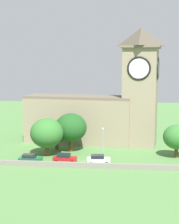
{
  "coord_description": "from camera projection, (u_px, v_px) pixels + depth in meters",
  "views": [
    {
      "loc": [
        8.07,
        -69.42,
        20.11
      ],
      "look_at": [
        -0.03,
        7.75,
        9.45
      ],
      "focal_mm": 57.29,
      "sensor_mm": 36.0,
      "label": 1
    }
  ],
  "objects": [
    {
      "name": "streetlamp_west_mid",
      "position": [
        103.0,
        139.0,
        73.7
      ],
      "size": [
        0.44,
        0.44,
        6.91
      ],
      "color": "#9EA0A5",
      "rests_on": "ground"
    },
    {
      "name": "church",
      "position": [
        102.0,
        107.0,
        89.31
      ],
      "size": [
        34.41,
        13.76,
        28.46
      ],
      "color": "gray",
      "rests_on": "ground"
    },
    {
      "name": "tree_by_tower",
      "position": [
        177.0,
        137.0,
        75.94
      ],
      "size": [
        5.83,
        5.83,
        7.12
      ],
      "color": "brown",
      "rests_on": "ground"
    },
    {
      "name": "car_white",
      "position": [
        98.0,
        159.0,
        71.69
      ],
      "size": [
        4.8,
        2.56,
        1.83
      ],
      "color": "silver",
      "rests_on": "ground"
    },
    {
      "name": "tree_riverside_east",
      "position": [
        57.0,
        131.0,
        83.29
      ],
      "size": [
        5.81,
        5.81,
        6.92
      ],
      "color": "brown",
      "rests_on": "ground"
    },
    {
      "name": "car_red",
      "position": [
        65.0,
        158.0,
        72.51
      ],
      "size": [
        4.85,
        2.21,
        1.87
      ],
      "color": "red",
      "rests_on": "ground"
    },
    {
      "name": "tree_riverside_west",
      "position": [
        47.0,
        133.0,
        77.51
      ],
      "size": [
        7.19,
        7.19,
        8.27
      ],
      "color": "brown",
      "rests_on": "ground"
    },
    {
      "name": "tree_churchyard",
      "position": [
        71.0,
        128.0,
        81.27
      ],
      "size": [
        7.21,
        7.21,
        8.79
      ],
      "color": "brown",
      "rests_on": "ground"
    },
    {
      "name": "quay_barrier",
      "position": [
        84.0,
        165.0,
        68.92
      ],
      "size": [
        48.18,
        0.7,
        1.07
      ],
      "primitive_type": "cube",
      "color": "gray",
      "rests_on": "ground"
    },
    {
      "name": "ground_plane",
      "position": [
        93.0,
        146.0,
        86.75
      ],
      "size": [
        200.0,
        200.0,
        0.0
      ],
      "primitive_type": "plane",
      "color": "#517F42"
    },
    {
      "name": "car_green",
      "position": [
        30.0,
        159.0,
        72.34
      ],
      "size": [
        4.74,
        2.32,
        1.79
      ],
      "color": "#1E6B38",
      "rests_on": "ground"
    }
  ]
}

